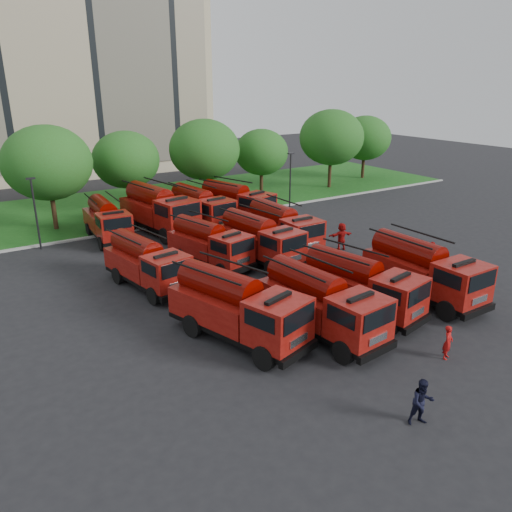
{
  "coord_description": "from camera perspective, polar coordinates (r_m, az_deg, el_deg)",
  "views": [
    {
      "loc": [
        -15.46,
        -19.27,
        11.44
      ],
      "look_at": [
        -0.74,
        3.38,
        1.8
      ],
      "focal_mm": 35.0,
      "sensor_mm": 36.0,
      "label": 1
    }
  ],
  "objects": [
    {
      "name": "firefighter_3",
      "position": [
        31.1,
        21.34,
        -3.37
      ],
      "size": [
        1.07,
        0.92,
        1.48
      ],
      "primitive_type": "imported",
      "rotation": [
        0.0,
        0.0,
        3.69
      ],
      "color": "black",
      "rests_on": "ground"
    },
    {
      "name": "tree_3",
      "position": [
        46.12,
        -14.64,
        10.59
      ],
      "size": [
        5.88,
        5.88,
        7.19
      ],
      "color": "#382314",
      "rests_on": "ground"
    },
    {
      "name": "firefighter_1",
      "position": [
        19.37,
        18.18,
        -17.7
      ],
      "size": [
        0.97,
        0.76,
        1.75
      ],
      "primitive_type": "imported",
      "rotation": [
        0.0,
        0.0,
        -0.4
      ],
      "color": "black",
      "rests_on": "ground"
    },
    {
      "name": "fire_truck_10",
      "position": [
        40.47,
        -6.43,
        5.47
      ],
      "size": [
        3.19,
        7.29,
        3.22
      ],
      "rotation": [
        0.0,
        0.0,
        0.11
      ],
      "color": "black",
      "rests_on": "ground"
    },
    {
      "name": "tree_6",
      "position": [
        55.39,
        8.62,
        13.26
      ],
      "size": [
        6.89,
        6.89,
        8.42
      ],
      "color": "#382314",
      "rests_on": "ground"
    },
    {
      "name": "tree_5",
      "position": [
        51.86,
        0.63,
        11.78
      ],
      "size": [
        5.46,
        5.46,
        6.68
      ],
      "color": "#382314",
      "rests_on": "ground"
    },
    {
      "name": "ground",
      "position": [
        27.22,
        5.21,
        -5.3
      ],
      "size": [
        140.0,
        140.0,
        0.0
      ],
      "primitive_type": "plane",
      "color": "black",
      "rests_on": "ground"
    },
    {
      "name": "fire_truck_7",
      "position": [
        35.08,
        2.96,
        3.3
      ],
      "size": [
        2.59,
        6.94,
        3.15
      ],
      "rotation": [
        0.0,
        0.0,
        -0.01
      ],
      "color": "black",
      "rests_on": "ground"
    },
    {
      "name": "fire_truck_1",
      "position": [
        23.48,
        7.42,
        -5.38
      ],
      "size": [
        3.02,
        7.07,
        3.13
      ],
      "rotation": [
        0.0,
        0.0,
        0.09
      ],
      "color": "black",
      "rests_on": "ground"
    },
    {
      "name": "fire_truck_3",
      "position": [
        28.5,
        18.55,
        -1.57
      ],
      "size": [
        2.63,
        7.11,
        3.23
      ],
      "rotation": [
        0.0,
        0.0,
        -0.0
      ],
      "color": "black",
      "rests_on": "ground"
    },
    {
      "name": "firefighter_2",
      "position": [
        33.13,
        19.19,
        -1.7
      ],
      "size": [
        0.85,
        1.25,
        1.97
      ],
      "primitive_type": "imported",
      "rotation": [
        0.0,
        0.0,
        1.39
      ],
      "color": "#980C0B",
      "rests_on": "ground"
    },
    {
      "name": "tree_7",
      "position": [
        61.68,
        12.36,
        13.04
      ],
      "size": [
        6.05,
        6.05,
        7.39
      ],
      "color": "#382314",
      "rests_on": "ground"
    },
    {
      "name": "fire_truck_2",
      "position": [
        25.89,
        11.75,
        -3.29
      ],
      "size": [
        3.52,
        7.0,
        3.05
      ],
      "rotation": [
        0.0,
        0.0,
        0.19
      ],
      "color": "black",
      "rests_on": "ground"
    },
    {
      "name": "lawn",
      "position": [
        49.17,
        -13.84,
        5.68
      ],
      "size": [
        70.0,
        16.0,
        0.12
      ],
      "primitive_type": "cube",
      "color": "#124412",
      "rests_on": "ground"
    },
    {
      "name": "fire_truck_0",
      "position": [
        22.77,
        -2.19,
        -5.91
      ],
      "size": [
        4.32,
        7.49,
        3.23
      ],
      "rotation": [
        0.0,
        0.0,
        0.29
      ],
      "color": "black",
      "rests_on": "ground"
    },
    {
      "name": "lamp_post_0",
      "position": [
        37.85,
        -23.93,
        4.89
      ],
      "size": [
        0.6,
        0.25,
        5.11
      ],
      "color": "black",
      "rests_on": "ground"
    },
    {
      "name": "lamp_post_1",
      "position": [
        46.44,
        3.94,
        8.99
      ],
      "size": [
        0.6,
        0.25,
        5.11
      ],
      "color": "black",
      "rests_on": "ground"
    },
    {
      "name": "curb",
      "position": [
        41.83,
        -10.06,
        3.56
      ],
      "size": [
        70.0,
        0.3,
        0.14
      ],
      "primitive_type": "cube",
      "color": "gray",
      "rests_on": "ground"
    },
    {
      "name": "fire_truck_9",
      "position": [
        39.64,
        -11.06,
        5.22
      ],
      "size": [
        3.91,
        8.24,
        3.61
      ],
      "rotation": [
        0.0,
        0.0,
        0.15
      ],
      "color": "black",
      "rests_on": "ground"
    },
    {
      "name": "fire_truck_11",
      "position": [
        41.81,
        -2.39,
        6.07
      ],
      "size": [
        4.34,
        7.57,
        3.27
      ],
      "rotation": [
        0.0,
        0.0,
        0.28
      ],
      "color": "black",
      "rests_on": "ground"
    },
    {
      "name": "fire_truck_5",
      "position": [
        32.1,
        -5.36,
        1.43
      ],
      "size": [
        3.55,
        6.67,
        2.89
      ],
      "rotation": [
        0.0,
        0.0,
        0.23
      ],
      "color": "black",
      "rests_on": "ground"
    },
    {
      "name": "firefighter_4",
      "position": [
        28.92,
        -8.18,
        -3.87
      ],
      "size": [
        0.99,
        0.87,
        1.69
      ],
      "primitive_type": "imported",
      "rotation": [
        0.0,
        0.0,
        2.64
      ],
      "color": "black",
      "rests_on": "ground"
    },
    {
      "name": "firefighter_5",
      "position": [
        35.81,
        9.64,
        0.72
      ],
      "size": [
        1.94,
        1.12,
        1.96
      ],
      "primitive_type": "imported",
      "rotation": [
        0.0,
        0.0,
        2.95
      ],
      "color": "#980C0B",
      "rests_on": "ground"
    },
    {
      "name": "apartment_building",
      "position": [
        69.45,
        -19.62,
        19.46
      ],
      "size": [
        30.0,
        14.18,
        25.0
      ],
      "color": "tan",
      "rests_on": "ground"
    },
    {
      "name": "tree_2",
      "position": [
        41.89,
        -22.75,
        9.79
      ],
      "size": [
        6.72,
        6.72,
        8.22
      ],
      "color": "#382314",
      "rests_on": "ground"
    },
    {
      "name": "fire_truck_8",
      "position": [
        38.78,
        -16.68,
        3.93
      ],
      "size": [
        2.66,
        6.59,
        2.95
      ],
      "rotation": [
        0.0,
        0.0,
        -0.05
      ],
      "color": "black",
      "rests_on": "ground"
    },
    {
      "name": "tree_4",
      "position": [
        47.37,
        -5.91,
        11.99
      ],
      "size": [
        6.55,
        6.55,
        8.01
      ],
      "color": "#382314",
      "rests_on": "ground"
    },
    {
      "name": "fire_truck_6",
      "position": [
        32.48,
        0.35,
        1.92
      ],
      "size": [
        3.13,
        7.03,
        3.1
      ],
      "rotation": [
        0.0,
        0.0,
        0.12
      ],
      "color": "black",
      "rests_on": "ground"
    },
    {
      "name": "firefighter_0",
      "position": [
        23.57,
        20.86,
        -10.83
      ],
      "size": [
        0.68,
        0.6,
        1.54
      ],
      "primitive_type": "imported",
      "rotation": [
        0.0,
        0.0,
        0.41
      ],
      "color": "#980C0B",
      "rests_on": "ground"
    },
    {
      "name": "fire_truck_4",
      "position": [
        29.22,
        -12.42,
        -0.79
      ],
      "size": [
        3.24,
        6.69,
        2.92
      ],
      "rotation": [
        0.0,
        0.0,
        0.17
      ],
      "color": "black",
      "rests_on": "ground"
    }
  ]
}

